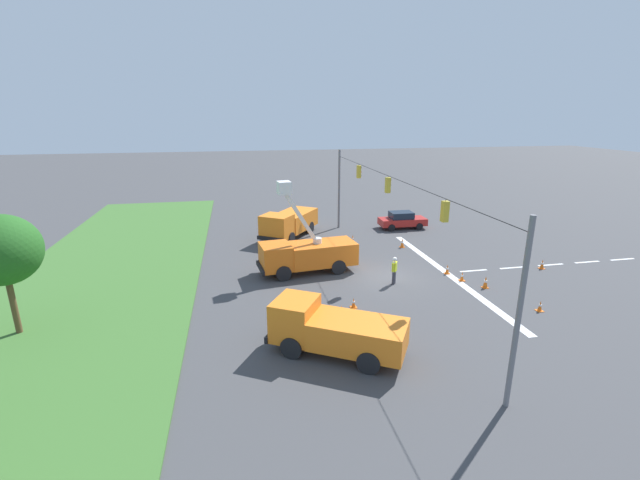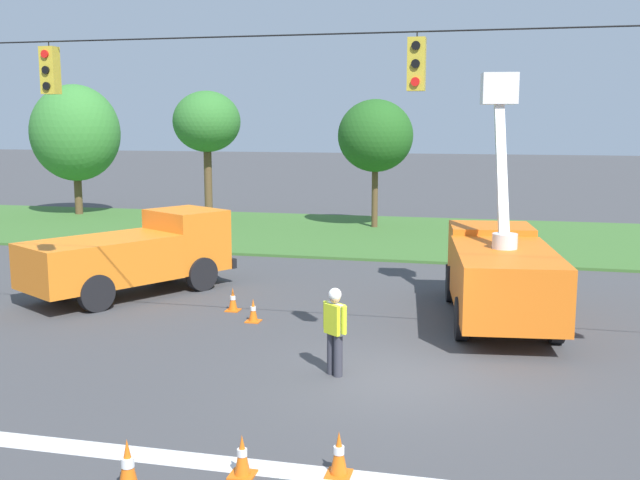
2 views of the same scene
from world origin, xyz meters
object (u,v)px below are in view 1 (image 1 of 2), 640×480
(traffic_cone_far_left, at_px, (341,311))
(traffic_cone_far_right, at_px, (542,264))
(traffic_cone_lane_edge_b, at_px, (402,243))
(traffic_cone_mid_left, at_px, (353,239))
(utility_truck_support_far, at_px, (333,329))
(traffic_cone_near_bucket, at_px, (540,306))
(traffic_cone_foreground_right, at_px, (447,269))
(traffic_cone_mid_right, at_px, (354,303))
(utility_truck_support_near, at_px, (289,223))
(traffic_cone_lane_edge_a, at_px, (462,276))
(utility_truck_bucket_lift, at_px, (307,253))
(tree_centre, at_px, (1,250))
(traffic_cone_foreground_left, at_px, (486,282))
(road_worker, at_px, (394,269))
(sedan_red, at_px, (402,220))

(traffic_cone_far_left, bearing_deg, traffic_cone_far_right, -74.47)
(traffic_cone_lane_edge_b, distance_m, traffic_cone_far_right, 10.03)
(traffic_cone_mid_left, height_order, traffic_cone_lane_edge_b, traffic_cone_lane_edge_b)
(utility_truck_support_far, distance_m, traffic_cone_near_bucket, 12.15)
(traffic_cone_foreground_right, distance_m, traffic_cone_mid_right, 8.45)
(utility_truck_support_near, relative_size, traffic_cone_lane_edge_a, 11.19)
(traffic_cone_mid_right, bearing_deg, utility_truck_bucket_lift, 15.03)
(tree_centre, relative_size, traffic_cone_foreground_left, 7.75)
(traffic_cone_foreground_left, relative_size, traffic_cone_near_bucket, 1.28)
(traffic_cone_foreground_right, distance_m, traffic_cone_lane_edge_a, 1.37)
(utility_truck_support_near, relative_size, road_worker, 3.89)
(traffic_cone_mid_right, distance_m, traffic_cone_lane_edge_a, 8.26)
(utility_truck_bucket_lift, distance_m, sedan_red, 14.28)
(utility_truck_support_far, xyz_separation_m, traffic_cone_mid_left, (16.01, -5.36, -0.83))
(traffic_cone_far_left, bearing_deg, traffic_cone_mid_right, -46.39)
(utility_truck_support_near, bearing_deg, traffic_cone_lane_edge_b, -119.39)
(traffic_cone_foreground_left, bearing_deg, tree_centre, 91.67)
(utility_truck_support_near, relative_size, sedan_red, 1.59)
(traffic_cone_near_bucket, xyz_separation_m, traffic_cone_lane_edge_a, (4.84, 1.93, 0.01))
(tree_centre, bearing_deg, traffic_cone_far_left, -94.45)
(tree_centre, xyz_separation_m, traffic_cone_far_left, (-1.23, -15.84, -3.99))
(traffic_cone_foreground_right, distance_m, traffic_cone_far_right, 6.89)
(traffic_cone_foreground_left, height_order, traffic_cone_lane_edge_a, traffic_cone_foreground_left)
(tree_centre, distance_m, utility_truck_support_far, 15.63)
(utility_truck_bucket_lift, bearing_deg, traffic_cone_near_bucket, -126.24)
(traffic_cone_lane_edge_b, relative_size, traffic_cone_far_right, 1.12)
(traffic_cone_foreground_right, height_order, traffic_cone_lane_edge_a, traffic_cone_foreground_right)
(utility_truck_bucket_lift, bearing_deg, traffic_cone_foreground_left, -115.31)
(traffic_cone_mid_left, height_order, traffic_cone_lane_edge_a, traffic_cone_mid_left)
(traffic_cone_mid_right, height_order, traffic_cone_far_right, traffic_cone_far_right)
(traffic_cone_mid_left, bearing_deg, utility_truck_bucket_lift, 140.08)
(traffic_cone_far_left, bearing_deg, utility_truck_support_far, 160.01)
(utility_truck_support_far, height_order, traffic_cone_mid_right, utility_truck_support_far)
(traffic_cone_mid_right, relative_size, traffic_cone_near_bucket, 0.99)
(utility_truck_support_far, distance_m, traffic_cone_lane_edge_a, 12.12)
(road_worker, bearing_deg, tree_centre, 96.98)
(sedan_red, bearing_deg, traffic_cone_lane_edge_a, 175.12)
(traffic_cone_foreground_right, distance_m, traffic_cone_near_bucket, 6.58)
(utility_truck_support_far, bearing_deg, utility_truck_support_near, -1.41)
(traffic_cone_mid_left, xyz_separation_m, traffic_cone_mid_right, (-11.73, 3.20, -0.08))
(utility_truck_bucket_lift, distance_m, road_worker, 5.94)
(traffic_cone_mid_left, bearing_deg, sedan_red, -56.83)
(traffic_cone_near_bucket, height_order, traffic_cone_far_right, traffic_cone_far_right)
(utility_truck_support_far, xyz_separation_m, traffic_cone_far_right, (7.68, -16.59, -0.85))
(traffic_cone_lane_edge_b, bearing_deg, sedan_red, -21.38)
(traffic_cone_foreground_right, bearing_deg, road_worker, 103.00)
(traffic_cone_mid_right, relative_size, traffic_cone_lane_edge_b, 0.77)
(sedan_red, relative_size, traffic_cone_near_bucket, 7.23)
(traffic_cone_far_right, bearing_deg, traffic_cone_foreground_left, 111.78)
(utility_truck_support_far, relative_size, road_worker, 3.58)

